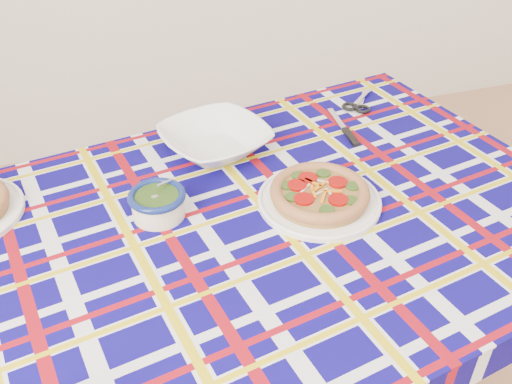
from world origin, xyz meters
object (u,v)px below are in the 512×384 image
object	(u,v)px
dining_table	(242,253)
main_focaccia_plate	(320,193)
serving_bowl	(215,140)
pesto_bowl	(158,202)

from	to	relation	value
dining_table	main_focaccia_plate	size ratio (longest dim) A/B	5.80
main_focaccia_plate	serving_bowl	bearing A→B (deg)	120.01
pesto_bowl	dining_table	bearing A→B (deg)	-30.57
pesto_bowl	serving_bowl	world-z (taller)	pesto_bowl
dining_table	main_focaccia_plate	world-z (taller)	main_focaccia_plate
pesto_bowl	serving_bowl	xyz separation A→B (m)	(0.17, 0.21, -0.00)
serving_bowl	dining_table	bearing A→B (deg)	-94.49
main_focaccia_plate	pesto_bowl	size ratio (longest dim) A/B	2.29
main_focaccia_plate	pesto_bowl	xyz separation A→B (m)	(-0.33, 0.06, 0.01)
dining_table	pesto_bowl	distance (m)	0.20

